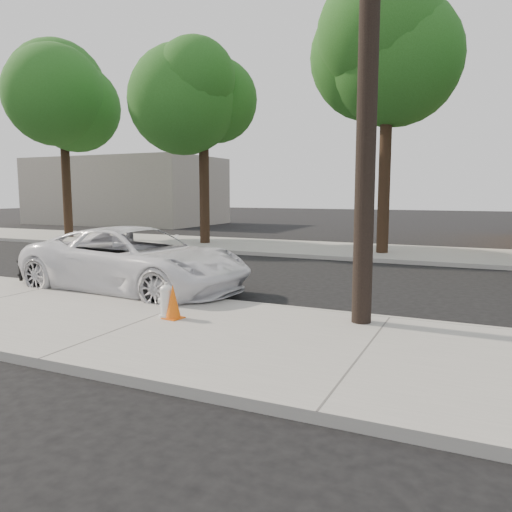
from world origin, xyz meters
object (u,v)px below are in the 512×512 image
fire_hydrant (166,302)px  utility_pole (368,54)px  police_cruiser (136,260)px  traffic_cone (173,302)px

fire_hydrant → utility_pole: bearing=15.7°
police_cruiser → traffic_cone: 3.41m
traffic_cone → police_cruiser: bearing=139.0°
utility_pole → fire_hydrant: 5.52m
utility_pole → traffic_cone: utility_pole is taller
police_cruiser → fire_hydrant: 3.28m
fire_hydrant → traffic_cone: (0.16, -0.02, 0.01)m
utility_pole → fire_hydrant: (-3.32, -1.15, -4.26)m
traffic_cone → fire_hydrant: bearing=172.0°
utility_pole → fire_hydrant: bearing=-160.9°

